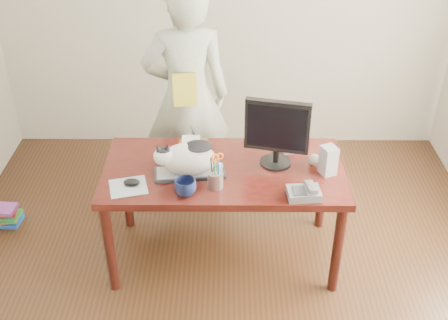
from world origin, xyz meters
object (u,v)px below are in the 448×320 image
at_px(mouse, 132,182).
at_px(calculator, 291,142).
at_px(baseball, 314,160).
at_px(book_pile_b, 5,215).
at_px(monitor, 277,130).
at_px(pen_cup, 216,178).
at_px(person, 187,97).
at_px(phone, 305,192).
at_px(coffee_mug, 185,187).
at_px(book_stack, 193,144).
at_px(speaker, 328,160).
at_px(keyboard, 190,173).
at_px(cat, 187,158).
at_px(desk, 224,180).

xyz_separation_m(mouse, calculator, (1.05, 0.49, 0.01)).
xyz_separation_m(baseball, book_pile_b, (-2.32, 0.30, -0.72)).
distance_m(monitor, calculator, 0.36).
bearing_deg(pen_cup, person, 103.90).
bearing_deg(person, phone, 118.10).
height_order(monitor, coffee_mug, monitor).
distance_m(monitor, book_stack, 0.65).
bearing_deg(book_stack, person, 102.12).
distance_m(coffee_mug, baseball, 0.90).
bearing_deg(speaker, person, 116.80).
distance_m(keyboard, cat, 0.12).
relative_size(mouse, phone, 0.55).
bearing_deg(phone, cat, 157.35).
xyz_separation_m(monitor, speaker, (0.33, -0.10, -0.17)).
height_order(monitor, mouse, monitor).
bearing_deg(calculator, mouse, -166.84).
height_order(phone, baseball, phone).
bearing_deg(person, keyboard, 85.96).
relative_size(mouse, coffee_mug, 0.87).
height_order(cat, baseball, cat).
bearing_deg(coffee_mug, phone, -1.29).
height_order(phone, book_stack, phone).
bearing_deg(speaker, phone, -148.09).
bearing_deg(phone, speaker, 50.65).
relative_size(monitor, book_stack, 2.27).
relative_size(coffee_mug, book_stack, 0.65).
bearing_deg(cat, phone, -24.91).
height_order(monitor, speaker, monitor).
xyz_separation_m(keyboard, mouse, (-0.36, -0.13, 0.01)).
xyz_separation_m(phone, book_stack, (-0.72, 0.57, 0.00)).
relative_size(desk, phone, 7.52).
xyz_separation_m(coffee_mug, book_pile_b, (-1.49, 0.64, -0.73)).
distance_m(mouse, person, 1.00).
relative_size(pen_cup, book_stack, 1.19).
height_order(monitor, book_pile_b, monitor).
xyz_separation_m(speaker, calculator, (-0.20, 0.34, -0.07)).
bearing_deg(book_pile_b, person, 15.42).
height_order(mouse, book_pile_b, mouse).
height_order(coffee_mug, book_pile_b, coffee_mug).
bearing_deg(speaker, coffee_mug, 171.25).
bearing_deg(coffee_mug, calculator, 39.54).
bearing_deg(speaker, mouse, 163.07).
xyz_separation_m(book_stack, person, (-0.07, 0.48, 0.12)).
bearing_deg(pen_cup, baseball, 21.91).
height_order(cat, book_pile_b, cat).
height_order(cat, phone, cat).
bearing_deg(mouse, monitor, 0.04).
relative_size(monitor, speaker, 2.40).
xyz_separation_m(cat, book_stack, (0.02, 0.33, -0.10)).
bearing_deg(monitor, pen_cup, -133.57).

